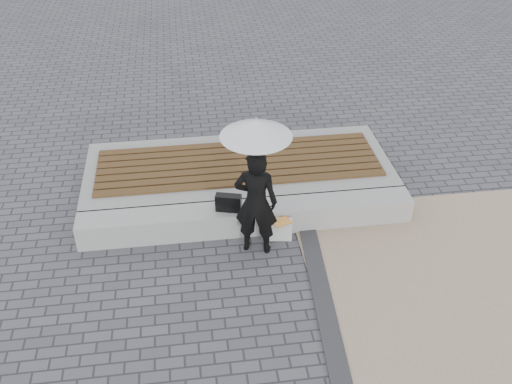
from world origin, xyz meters
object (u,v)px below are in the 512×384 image
Objects in this scene: parasol at (256,128)px; canvas_tote at (281,229)px; handbag at (229,203)px; seating_ledge at (248,217)px; woman at (256,202)px.

canvas_tote is at bearing 24.29° from parasol.
handbag is at bearing 168.09° from canvas_tote.
parasol is 3.48× the size of canvas_tote.
woman is (0.06, -0.49, 0.62)m from seating_ledge.
canvas_tote is at bearing -139.56° from woman.
woman is 1.38× the size of parasol.
canvas_tote is at bearing -4.20° from handbag.
seating_ledge is 4.18× the size of parasol.
parasol is at bearing -36.52° from handbag.
woman is at bearing -83.17° from seating_ledge.
seating_ledge is 0.55m from canvas_tote.
seating_ledge reaches higher than canvas_tote.
canvas_tote is (0.45, -0.31, -0.03)m from seating_ledge.
parasol is 1.55m from handbag.
woman is 0.78m from canvas_tote.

